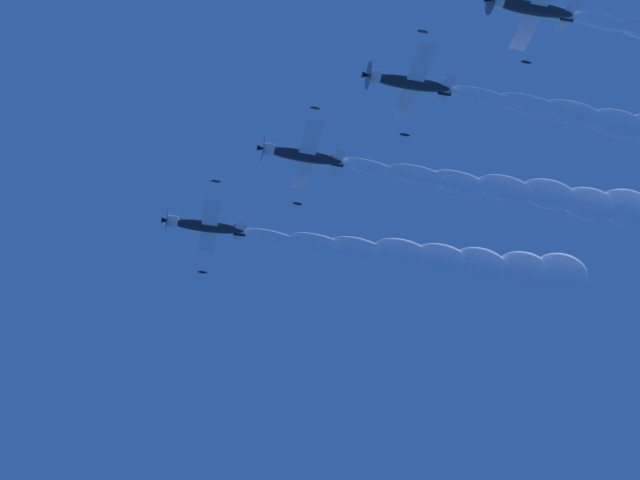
{
  "coord_description": "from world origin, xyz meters",
  "views": [
    {
      "loc": [
        -13.25,
        -44.72,
        1.72
      ],
      "look_at": [
        5.66,
        -4.47,
        73.52
      ],
      "focal_mm": 45.18,
      "sensor_mm": 36.0,
      "label": 1
    }
  ],
  "objects": [
    {
      "name": "airplane_slot_tail",
      "position": [
        12.42,
        -34.44,
        73.89
      ],
      "size": [
        8.74,
        9.13,
        4.13
      ],
      "color": "#232328"
    },
    {
      "name": "smoke_trail_lead",
      "position": [
        22.88,
        -8.43,
        74.8
      ],
      "size": [
        38.23,
        12.13,
        5.72
      ],
      "color": "white"
    },
    {
      "name": "smoke_trail_left_wingman",
      "position": [
        29.03,
        -19.55,
        75.0
      ],
      "size": [
        39.2,
        11.54,
        5.52
      ],
      "color": "white"
    },
    {
      "name": "airplane_left_wingman",
      "position": [
        -0.31,
        -12.81,
        72.98
      ],
      "size": [
        8.75,
        9.23,
        3.78
      ],
      "color": "#232328"
    },
    {
      "name": "airplane_lead",
      "position": [
        -6.05,
        -1.4,
        72.7
      ],
      "size": [
        8.73,
        8.94,
        4.57
      ],
      "color": "#232328"
    },
    {
      "name": "airplane_right_wingman",
      "position": [
        5.42,
        -24.03,
        72.34
      ],
      "size": [
        8.73,
        9.0,
        4.45
      ],
      "color": "#232328"
    }
  ]
}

